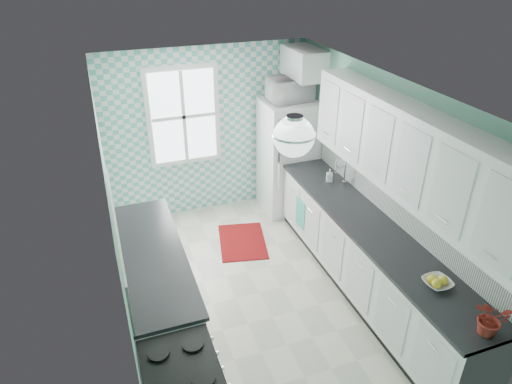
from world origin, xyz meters
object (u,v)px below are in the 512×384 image
object	(u,v)px
sink	(331,187)
fridge	(288,157)
fruit_bowl	(437,283)
ceiling_light	(294,136)
potted_plant	(491,319)
microwave	(290,89)

from	to	relation	value
sink	fridge	bearing A→B (deg)	97.31
sink	fruit_bowl	xyz separation A→B (m)	(-0.00, -2.05, 0.04)
ceiling_light	sink	bearing A→B (deg)	48.92
fridge	potted_plant	bearing A→B (deg)	-91.32
sink	potted_plant	world-z (taller)	sink
ceiling_light	fridge	size ratio (longest dim) A/B	0.20
ceiling_light	potted_plant	xyz separation A→B (m)	(1.20, -1.27, -1.23)
fridge	microwave	size ratio (longest dim) A/B	2.89
fruit_bowl	potted_plant	world-z (taller)	potted_plant
fridge	sink	xyz separation A→B (m)	(0.09, -1.20, 0.06)
potted_plant	microwave	world-z (taller)	microwave
ceiling_light	microwave	xyz separation A→B (m)	(1.11, 2.58, -0.42)
fruit_bowl	ceiling_light	bearing A→B (deg)	150.94
sink	potted_plant	distance (m)	2.66
ceiling_light	sink	world-z (taller)	ceiling_light
microwave	potted_plant	bearing A→B (deg)	88.63
sink	microwave	bearing A→B (deg)	97.30
fruit_bowl	microwave	size ratio (longest dim) A/B	0.42
sink	fruit_bowl	distance (m)	2.05
potted_plant	sink	bearing A→B (deg)	89.92
ceiling_light	sink	distance (m)	2.30
sink	fruit_bowl	size ratio (longest dim) A/B	2.11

